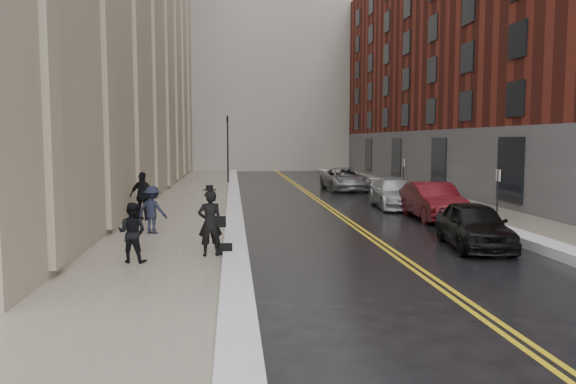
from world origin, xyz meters
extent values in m
plane|color=black|center=(0.00, 0.00, 0.00)|extent=(160.00, 160.00, 0.00)
cube|color=gray|center=(-4.50, 16.00, 0.07)|extent=(4.00, 64.00, 0.15)
cube|color=gray|center=(9.00, 16.00, 0.07)|extent=(3.00, 64.00, 0.15)
cube|color=gold|center=(2.38, 16.00, 0.00)|extent=(0.12, 64.00, 0.01)
cube|color=gold|center=(2.62, 16.00, 0.00)|extent=(0.12, 64.00, 0.01)
cube|color=white|center=(-2.20, 16.00, 0.13)|extent=(0.70, 60.80, 0.26)
cube|color=white|center=(7.15, 16.00, 0.15)|extent=(0.85, 60.80, 0.30)
cube|color=maroon|center=(17.50, 23.00, 9.00)|extent=(14.00, 50.00, 18.00)
cube|color=slate|center=(14.00, 66.00, 22.00)|extent=(22.00, 18.00, 44.00)
cylinder|color=black|center=(-2.60, 30.00, 2.60)|extent=(0.12, 0.12, 5.20)
imported|color=black|center=(-2.60, 30.00, 4.60)|extent=(0.18, 0.15, 0.90)
cylinder|color=black|center=(7.90, 8.00, 1.10)|extent=(0.06, 0.06, 2.20)
cube|color=white|center=(7.90, 8.00, 2.00)|extent=(0.02, 0.35, 0.45)
cylinder|color=black|center=(7.90, 20.00, 1.10)|extent=(0.06, 0.06, 2.20)
cube|color=white|center=(7.90, 20.00, 2.00)|extent=(0.02, 0.35, 0.45)
imported|color=black|center=(5.20, 4.00, 0.72)|extent=(2.23, 4.41, 1.44)
imported|color=#490D11|center=(6.15, 10.22, 0.78)|extent=(1.78, 4.80, 1.57)
imported|color=#B5B8BD|center=(5.76, 14.44, 0.72)|extent=(2.30, 5.06, 1.44)
imported|color=gray|center=(5.20, 24.15, 0.76)|extent=(2.70, 5.53, 1.51)
imported|color=black|center=(-2.90, 2.88, 1.07)|extent=(0.74, 0.56, 1.84)
imported|color=black|center=(-4.90, 2.26, 0.94)|extent=(0.89, 0.76, 1.59)
imported|color=black|center=(-5.02, 6.86, 0.97)|extent=(1.22, 0.98, 1.64)
imported|color=black|center=(-5.84, 10.19, 1.12)|extent=(1.23, 0.80, 1.94)
camera|label=1|loc=(-2.27, -12.60, 3.35)|focal=35.00mm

